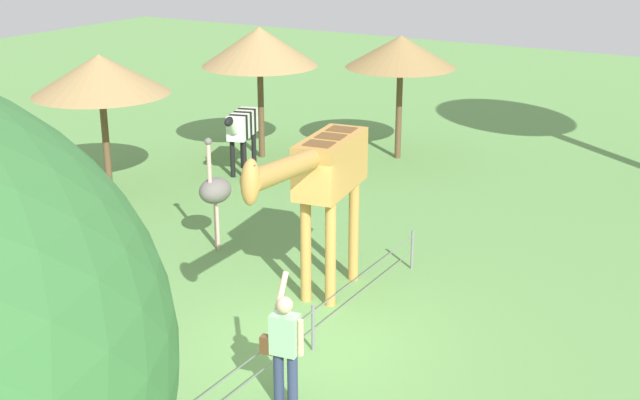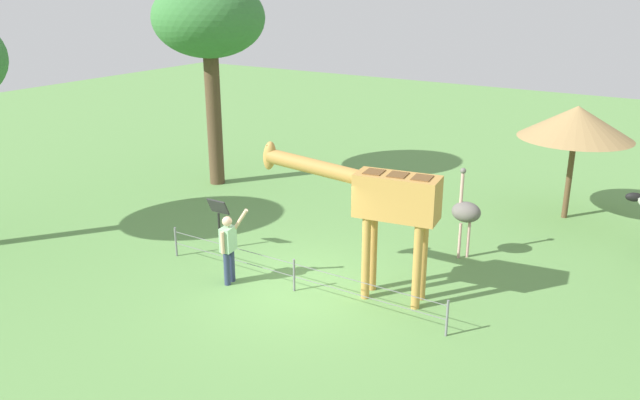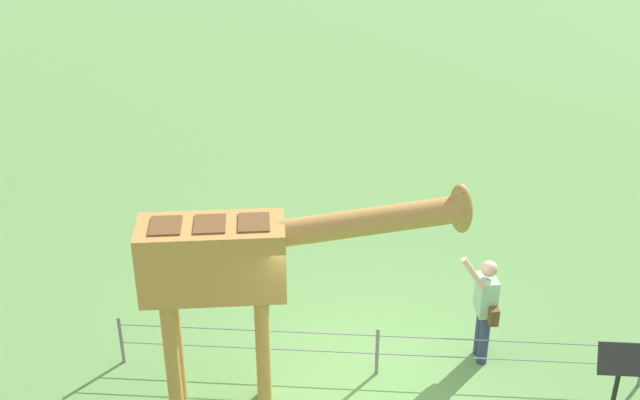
# 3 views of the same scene
# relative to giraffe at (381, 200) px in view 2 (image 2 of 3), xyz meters

# --- Properties ---
(ground_plane) EXTENTS (60.00, 60.00, 0.00)m
(ground_plane) POSITION_rel_giraffe_xyz_m (1.63, 0.58, -2.16)
(ground_plane) COLOR #60934C
(giraffe) EXTENTS (3.95, 1.05, 3.16)m
(giraffe) POSITION_rel_giraffe_xyz_m (0.00, 0.00, 0.00)
(giraffe) COLOR #BC8942
(giraffe) RESTS_ON ground_plane
(visitor) EXTENTS (0.57, 0.58, 1.76)m
(visitor) POSITION_rel_giraffe_xyz_m (3.06, 1.22, -1.25)
(visitor) COLOR navy
(visitor) RESTS_ON ground_plane
(ostrich) EXTENTS (0.70, 0.56, 2.25)m
(ostrich) POSITION_rel_giraffe_xyz_m (-0.84, -2.87, -0.98)
(ostrich) COLOR #CC9E93
(ostrich) RESTS_ON ground_plane
(shade_hut_far) EXTENTS (3.07, 3.07, 3.21)m
(shade_hut_far) POSITION_rel_giraffe_xyz_m (-2.30, -7.11, 0.60)
(shade_hut_far) COLOR brown
(shade_hut_far) RESTS_ON ground_plane
(tree_east) EXTENTS (3.49, 3.49, 6.55)m
(tree_east) POSITION_rel_giraffe_xyz_m (8.26, -4.34, 3.06)
(tree_east) COLOR brown
(tree_east) RESTS_ON ground_plane
(info_sign) EXTENTS (0.56, 0.21, 1.32)m
(info_sign) POSITION_rel_giraffe_xyz_m (4.51, -0.11, -1.21)
(info_sign) COLOR black
(info_sign) RESTS_ON ground_plane
(wire_fence) EXTENTS (7.05, 0.05, 0.75)m
(wire_fence) POSITION_rel_giraffe_xyz_m (1.63, 0.79, -1.75)
(wire_fence) COLOR slate
(wire_fence) RESTS_ON ground_plane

